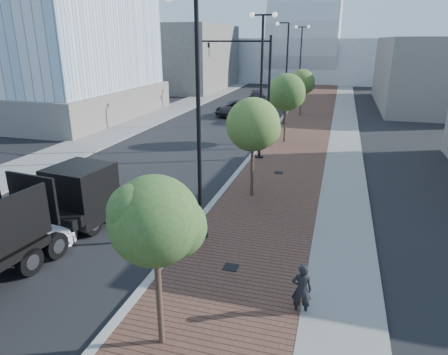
# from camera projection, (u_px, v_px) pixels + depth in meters

# --- Properties ---
(sidewalk) EXTENTS (7.00, 140.00, 0.12)m
(sidewalk) POSITION_uv_depth(u_px,v_px,m) (319.00, 115.00, 42.78)
(sidewalk) COLOR #4C2D23
(sidewalk) RESTS_ON ground
(concrete_strip) EXTENTS (2.40, 140.00, 0.13)m
(concrete_strip) POSITION_uv_depth(u_px,v_px,m) (345.00, 116.00, 42.07)
(concrete_strip) COLOR slate
(concrete_strip) RESTS_ON ground
(curb) EXTENTS (0.30, 140.00, 0.14)m
(curb) POSITION_uv_depth(u_px,v_px,m) (286.00, 113.00, 43.69)
(curb) COLOR gray
(curb) RESTS_ON ground
(west_sidewalk) EXTENTS (4.00, 140.00, 0.12)m
(west_sidewalk) POSITION_uv_depth(u_px,v_px,m) (176.00, 108.00, 47.11)
(west_sidewalk) COLOR slate
(west_sidewalk) RESTS_ON ground
(dump_truck) EXTENTS (3.64, 13.48, 3.09)m
(dump_truck) POSITION_uv_depth(u_px,v_px,m) (17.00, 230.00, 14.14)
(dump_truck) COLOR black
(dump_truck) RESTS_ON ground
(white_sedan) EXTENTS (2.98, 4.38, 1.37)m
(white_sedan) POSITION_uv_depth(u_px,v_px,m) (63.00, 215.00, 16.86)
(white_sedan) COLOR silver
(white_sedan) RESTS_ON ground
(dark_car_mid) EXTENTS (4.03, 5.93, 1.51)m
(dark_car_mid) POSITION_uv_depth(u_px,v_px,m) (236.00, 108.00, 42.76)
(dark_car_mid) COLOR black
(dark_car_mid) RESTS_ON ground
(dark_car_far) EXTENTS (2.96, 5.28, 1.45)m
(dark_car_far) POSITION_uv_depth(u_px,v_px,m) (257.00, 98.00, 50.70)
(dark_car_far) COLOR black
(dark_car_far) RESTS_ON ground
(pedestrian) EXTENTS (0.64, 0.47, 1.63)m
(pedestrian) POSITION_uv_depth(u_px,v_px,m) (302.00, 290.00, 11.56)
(pedestrian) COLOR black
(pedestrian) RESTS_ON ground
(streetlight_1) EXTENTS (1.44, 0.56, 9.21)m
(streetlight_1) POSITION_uv_depth(u_px,v_px,m) (196.00, 134.00, 14.92)
(streetlight_1) COLOR black
(streetlight_1) RESTS_ON ground
(streetlight_2) EXTENTS (1.72, 0.56, 9.28)m
(streetlight_2) POSITION_uv_depth(u_px,v_px,m) (261.00, 87.00, 25.64)
(streetlight_2) COLOR black
(streetlight_2) RESTS_ON ground
(streetlight_3) EXTENTS (1.44, 0.56, 9.21)m
(streetlight_3) POSITION_uv_depth(u_px,v_px,m) (285.00, 78.00, 36.72)
(streetlight_3) COLOR black
(streetlight_3) RESTS_ON ground
(streetlight_4) EXTENTS (1.72, 0.56, 9.28)m
(streetlight_4) POSITION_uv_depth(u_px,v_px,m) (300.00, 66.00, 47.44)
(streetlight_4) COLOR black
(streetlight_4) RESTS_ON ground
(traffic_mast) EXTENTS (5.09, 0.20, 8.00)m
(traffic_mast) POSITION_uv_depth(u_px,v_px,m) (257.00, 80.00, 28.55)
(traffic_mast) COLOR black
(traffic_mast) RESTS_ON ground
(tree_0) EXTENTS (2.28, 2.21, 4.73)m
(tree_0) POSITION_uv_depth(u_px,v_px,m) (157.00, 221.00, 9.43)
(tree_0) COLOR #382619
(tree_0) RESTS_ON ground
(tree_1) EXTENTS (2.63, 2.63, 5.10)m
(tree_1) POSITION_uv_depth(u_px,v_px,m) (254.00, 125.00, 19.37)
(tree_1) COLOR #382619
(tree_1) RESTS_ON ground
(tree_2) EXTENTS (2.85, 2.85, 5.35)m
(tree_2) POSITION_uv_depth(u_px,v_px,m) (287.00, 92.00, 30.22)
(tree_2) COLOR #382619
(tree_2) RESTS_ON ground
(tree_3) EXTENTS (2.63, 2.62, 4.88)m
(tree_3) POSITION_uv_depth(u_px,v_px,m) (302.00, 82.00, 41.24)
(tree_3) COLOR #382619
(tree_3) RESTS_ON ground
(tower_podium) EXTENTS (19.00, 19.00, 3.00)m
(tower_podium) POSITION_uv_depth(u_px,v_px,m) (50.00, 102.00, 42.26)
(tower_podium) COLOR slate
(tower_podium) RESTS_ON ground
(convention_center) EXTENTS (50.00, 30.00, 50.00)m
(convention_center) POSITION_uv_depth(u_px,v_px,m) (307.00, 49.00, 83.16)
(convention_center) COLOR #A5AAAF
(convention_center) RESTS_ON ground
(commercial_block_nw) EXTENTS (14.00, 20.00, 10.00)m
(commercial_block_nw) POSITION_uv_depth(u_px,v_px,m) (182.00, 57.00, 65.51)
(commercial_block_nw) COLOR #5E5954
(commercial_block_nw) RESTS_ON ground
(commercial_block_ne) EXTENTS (12.00, 22.00, 8.00)m
(commercial_block_ne) POSITION_uv_depth(u_px,v_px,m) (434.00, 73.00, 47.30)
(commercial_block_ne) COLOR slate
(commercial_block_ne) RESTS_ON ground
(utility_cover_1) EXTENTS (0.50, 0.50, 0.02)m
(utility_cover_1) POSITION_uv_depth(u_px,v_px,m) (231.00, 267.00, 13.98)
(utility_cover_1) COLOR black
(utility_cover_1) RESTS_ON sidewalk
(utility_cover_2) EXTENTS (0.50, 0.50, 0.02)m
(utility_cover_2) POSITION_uv_depth(u_px,v_px,m) (279.00, 173.00, 23.97)
(utility_cover_2) COLOR black
(utility_cover_2) RESTS_ON sidewalk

